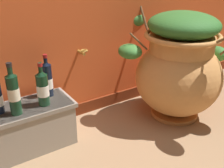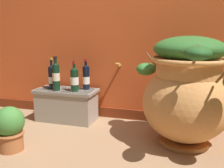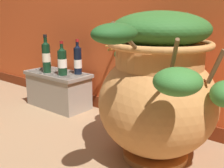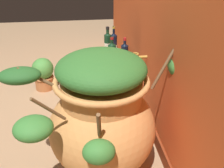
{
  "view_description": "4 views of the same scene",
  "coord_description": "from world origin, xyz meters",
  "px_view_note": "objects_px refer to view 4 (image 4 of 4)",
  "views": [
    {
      "loc": [
        -0.93,
        -0.76,
        1.22
      ],
      "look_at": [
        0.12,
        0.82,
        0.35
      ],
      "focal_mm": 43.63,
      "sensor_mm": 36.0,
      "label": 1
    },
    {
      "loc": [
        0.64,
        -1.39,
        0.9
      ],
      "look_at": [
        -0.03,
        0.85,
        0.42
      ],
      "focal_mm": 40.44,
      "sensor_mm": 36.0,
      "label": 2
    },
    {
      "loc": [
        1.43,
        -0.73,
        0.87
      ],
      "look_at": [
        0.15,
        0.83,
        0.34
      ],
      "focal_mm": 44.83,
      "sensor_mm": 36.0,
      "label": 3
    },
    {
      "loc": [
        2.18,
        0.52,
        1.46
      ],
      "look_at": [
        0.01,
        0.8,
        0.34
      ],
      "focal_mm": 45.74,
      "sensor_mm": 36.0,
      "label": 4
    }
  ],
  "objects_px": {
    "wine_bottle_left": "(112,54)",
    "terracotta_urn": "(102,116)",
    "potted_shrub": "(43,73)",
    "wine_bottle_back": "(125,56)",
    "wine_bottle_middle": "(108,45)",
    "wine_bottle_right": "(114,44)"
  },
  "relations": [
    {
      "from": "potted_shrub",
      "to": "wine_bottle_back",
      "type": "bearing_deg",
      "value": 69.94
    },
    {
      "from": "terracotta_urn",
      "to": "wine_bottle_middle",
      "type": "height_order",
      "value": "terracotta_urn"
    },
    {
      "from": "wine_bottle_middle",
      "to": "wine_bottle_back",
      "type": "relative_size",
      "value": 1.11
    },
    {
      "from": "terracotta_urn",
      "to": "potted_shrub",
      "type": "xyz_separation_m",
      "value": [
        -1.29,
        -0.51,
        -0.26
      ]
    },
    {
      "from": "wine_bottle_middle",
      "to": "wine_bottle_left",
      "type": "bearing_deg",
      "value": 6.05
    },
    {
      "from": "wine_bottle_middle",
      "to": "wine_bottle_back",
      "type": "distance_m",
      "value": 0.3
    },
    {
      "from": "wine_bottle_back",
      "to": "wine_bottle_left",
      "type": "bearing_deg",
      "value": -124.74
    },
    {
      "from": "wine_bottle_middle",
      "to": "wine_bottle_right",
      "type": "relative_size",
      "value": 1.07
    },
    {
      "from": "wine_bottle_left",
      "to": "potted_shrub",
      "type": "relative_size",
      "value": 0.86
    },
    {
      "from": "wine_bottle_right",
      "to": "potted_shrub",
      "type": "relative_size",
      "value": 0.92
    },
    {
      "from": "terracotta_urn",
      "to": "wine_bottle_right",
      "type": "bearing_deg",
      "value": 169.37
    },
    {
      "from": "wine_bottle_left",
      "to": "terracotta_urn",
      "type": "bearing_deg",
      "value": -10.53
    },
    {
      "from": "wine_bottle_right",
      "to": "wine_bottle_back",
      "type": "xyz_separation_m",
      "value": [
        0.36,
        0.06,
        0.0
      ]
    },
    {
      "from": "terracotta_urn",
      "to": "potted_shrub",
      "type": "bearing_deg",
      "value": -158.4
    },
    {
      "from": "wine_bottle_back",
      "to": "wine_bottle_middle",
      "type": "bearing_deg",
      "value": -153.85
    },
    {
      "from": "terracotta_urn",
      "to": "wine_bottle_back",
      "type": "bearing_deg",
      "value": 162.61
    },
    {
      "from": "wine_bottle_back",
      "to": "potted_shrub",
      "type": "relative_size",
      "value": 0.89
    },
    {
      "from": "wine_bottle_left",
      "to": "potted_shrub",
      "type": "height_order",
      "value": "wine_bottle_left"
    },
    {
      "from": "wine_bottle_middle",
      "to": "wine_bottle_back",
      "type": "bearing_deg",
      "value": 26.15
    },
    {
      "from": "terracotta_urn",
      "to": "wine_bottle_back",
      "type": "height_order",
      "value": "terracotta_urn"
    },
    {
      "from": "wine_bottle_middle",
      "to": "wine_bottle_right",
      "type": "distance_m",
      "value": 0.12
    },
    {
      "from": "wine_bottle_middle",
      "to": "wine_bottle_back",
      "type": "height_order",
      "value": "wine_bottle_middle"
    }
  ]
}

